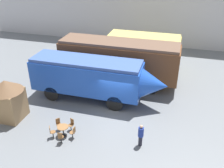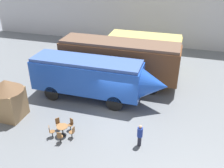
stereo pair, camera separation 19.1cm
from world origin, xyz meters
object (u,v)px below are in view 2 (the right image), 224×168
passenger_coach_vintage (144,49)px  cafe_table_near (62,129)px  passenger_coach_wooden (119,58)px  streamlined_locomotive (96,76)px  visitor_person (140,135)px  cafe_chair_0 (60,136)px  ticket_kiosk (8,97)px

passenger_coach_vintage → cafe_table_near: size_ratio=9.73×
passenger_coach_wooden → streamlined_locomotive: 3.46m
passenger_coach_wooden → visitor_person: passenger_coach_wooden is taller
passenger_coach_vintage → passenger_coach_wooden: 4.25m
passenger_coach_vintage → passenger_coach_wooden: size_ratio=0.68×
streamlined_locomotive → cafe_chair_0: size_ratio=12.18×
passenger_coach_wooden → ticket_kiosk: passenger_coach_wooden is taller
streamlined_locomotive → visitor_person: size_ratio=6.91×
cafe_table_near → cafe_chair_0: bearing=-76.5°
passenger_coach_wooden → streamlined_locomotive: (-0.98, -3.30, -0.30)m
passenger_coach_vintage → cafe_table_near: 12.62m
visitor_person → ticket_kiosk: (-9.42, 0.35, 0.85)m
ticket_kiosk → visitor_person: bearing=-2.2°
passenger_coach_wooden → visitor_person: (3.39, -7.73, -1.51)m
passenger_coach_wooden → cafe_table_near: size_ratio=14.22×
streamlined_locomotive → visitor_person: 6.34m
cafe_chair_0 → streamlined_locomotive: bearing=-17.7°
passenger_coach_vintage → passenger_coach_wooden: (-1.51, -3.95, 0.35)m
ticket_kiosk → cafe_chair_0: bearing=-18.4°
passenger_coach_vintage → ticket_kiosk: size_ratio=2.35×
passenger_coach_vintage → passenger_coach_wooden: bearing=-111.0°
passenger_coach_vintage → visitor_person: (1.88, -11.69, -1.17)m
passenger_coach_wooden → streamlined_locomotive: size_ratio=0.97×
streamlined_locomotive → cafe_table_near: size_ratio=14.59×
passenger_coach_wooden → cafe_chair_0: (-1.39, -8.92, -1.83)m
passenger_coach_vintage → streamlined_locomotive: 7.67m
visitor_person → streamlined_locomotive: bearing=134.6°
ticket_kiosk → cafe_table_near: bearing=-10.4°
cafe_chair_0 → visitor_person: size_ratio=0.57×
passenger_coach_vintage → visitor_person: bearing=-80.9°
passenger_coach_wooden → streamlined_locomotive: passenger_coach_wooden is taller
passenger_coach_wooden → cafe_chair_0: size_ratio=11.86×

